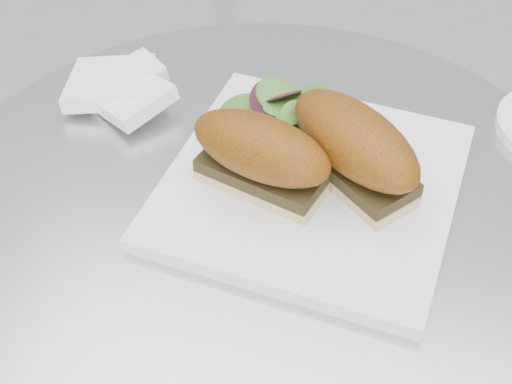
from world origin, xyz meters
TOP-DOWN VIEW (x-y plane):
  - table at (0.00, 0.00)m, footprint 0.70×0.70m
  - plate at (0.04, 0.05)m, footprint 0.29×0.29m
  - sandwich_left at (-0.01, 0.02)m, footprint 0.15×0.09m
  - sandwich_right at (0.07, 0.06)m, footprint 0.17×0.15m
  - salad at (-0.01, 0.11)m, footprint 0.12×0.12m
  - napkin at (-0.21, 0.11)m, footprint 0.13×0.13m

SIDE VIEW (x-z plane):
  - table at x=0.00m, z-range 0.12..0.85m
  - plate at x=0.04m, z-range 0.73..0.75m
  - napkin at x=-0.21m, z-range 0.73..0.75m
  - salad at x=-0.01m, z-range 0.75..0.80m
  - sandwich_right at x=0.07m, z-range 0.75..0.83m
  - sandwich_left at x=-0.01m, z-range 0.75..0.83m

